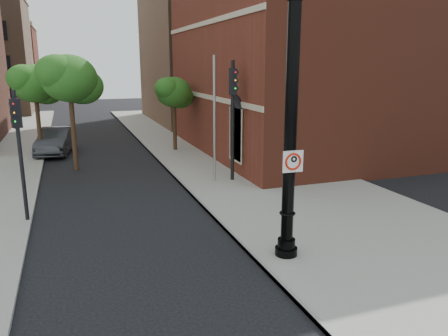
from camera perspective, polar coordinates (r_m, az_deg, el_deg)
name	(u,v)px	position (r m, az deg, el deg)	size (l,w,h in m)	color
ground	(184,272)	(11.80, -5.27, -13.42)	(120.00, 120.00, 0.00)	black
sidewalk_right	(248,168)	(22.57, 3.10, -0.03)	(8.00, 60.00, 0.12)	gray
curb_edge	(173,174)	(21.39, -6.71, -0.84)	(0.10, 60.00, 0.14)	gray
brick_wall_building	(368,49)	(30.51, 18.32, 14.58)	(22.30, 16.30, 12.50)	maroon
bg_building_tan_b	(264,46)	(44.32, 5.22, 15.59)	(22.00, 14.00, 14.00)	brown
lamppost	(290,138)	(11.60, 8.62, 3.86)	(0.63, 0.63, 7.40)	black
no_parking_sign	(293,161)	(11.56, 9.00, 0.87)	(0.58, 0.07, 0.58)	white
parked_car	(56,141)	(28.29, -21.11, 3.34)	(1.66, 4.77, 1.57)	#313136
traffic_signal_left	(18,135)	(15.83, -25.30, 3.88)	(0.35, 0.40, 4.51)	black
traffic_signal_right	(233,102)	(19.51, 1.17, 8.67)	(0.43, 0.48, 5.48)	black
utility_pole	(214,121)	(19.41, -1.27, 6.14)	(0.11, 0.11, 5.69)	#999999
street_tree_a	(70,80)	(23.11, -19.46, 10.83)	(3.20, 2.90, 5.77)	#372716
street_tree_b	(35,85)	(26.98, -23.40, 9.97)	(2.94, 2.66, 5.30)	#372716
street_tree_c	(174,93)	(26.96, -6.54, 9.70)	(2.53, 2.29, 4.56)	#372716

